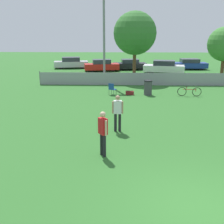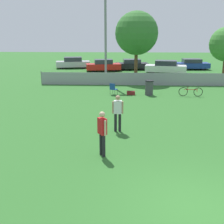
{
  "view_description": "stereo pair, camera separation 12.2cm",
  "coord_description": "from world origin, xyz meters",
  "px_view_note": "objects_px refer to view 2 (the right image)",
  "views": [
    {
      "loc": [
        -2.08,
        -6.61,
        4.53
      ],
      "look_at": [
        -2.54,
        5.57,
        1.05
      ],
      "focal_mm": 45.0,
      "sensor_mm": 36.0,
      "label": 1
    },
    {
      "loc": [
        -1.95,
        -6.6,
        4.53
      ],
      "look_at": [
        -2.54,
        5.57,
        1.05
      ],
      "focal_mm": 45.0,
      "sensor_mm": 36.0,
      "label": 2
    }
  ],
  "objects_px": {
    "bicycle_sideline": "(191,92)",
    "gear_bag_sideline": "(131,93)",
    "parked_car_dark": "(132,64)",
    "parked_car_white": "(166,67)",
    "parked_car_blue": "(192,64)",
    "folding_chair_sideline": "(113,88)",
    "trash_bin": "(149,88)",
    "parked_car_red": "(103,65)",
    "player_thrower_red": "(102,131)",
    "light_pole": "(105,24)",
    "parked_car_silver": "(73,63)",
    "player_receiver_white": "(118,111)",
    "tree_near_pole": "(137,33)"
  },
  "relations": [
    {
      "from": "light_pole",
      "to": "parked_car_silver",
      "type": "height_order",
      "value": "light_pole"
    },
    {
      "from": "player_receiver_white",
      "to": "player_thrower_red",
      "type": "distance_m",
      "value": 2.8
    },
    {
      "from": "folding_chair_sideline",
      "to": "bicycle_sideline",
      "type": "xyz_separation_m",
      "value": [
        5.68,
        -0.22,
        -0.15
      ]
    },
    {
      "from": "light_pole",
      "to": "parked_car_silver",
      "type": "distance_m",
      "value": 13.05
    },
    {
      "from": "folding_chair_sideline",
      "to": "light_pole",
      "type": "bearing_deg",
      "value": -52.39
    },
    {
      "from": "light_pole",
      "to": "folding_chair_sideline",
      "type": "relative_size",
      "value": 10.06
    },
    {
      "from": "player_receiver_white",
      "to": "parked_car_blue",
      "type": "relative_size",
      "value": 0.41
    },
    {
      "from": "tree_near_pole",
      "to": "player_receiver_white",
      "type": "relative_size",
      "value": 3.71
    },
    {
      "from": "bicycle_sideline",
      "to": "parked_car_dark",
      "type": "height_order",
      "value": "parked_car_dark"
    },
    {
      "from": "trash_bin",
      "to": "folding_chair_sideline",
      "type": "bearing_deg",
      "value": -178.01
    },
    {
      "from": "bicycle_sideline",
      "to": "parked_car_red",
      "type": "height_order",
      "value": "parked_car_red"
    },
    {
      "from": "player_receiver_white",
      "to": "parked_car_red",
      "type": "distance_m",
      "value": 21.35
    },
    {
      "from": "trash_bin",
      "to": "parked_car_dark",
      "type": "relative_size",
      "value": 0.26
    },
    {
      "from": "player_thrower_red",
      "to": "parked_car_white",
      "type": "xyz_separation_m",
      "value": [
        5.39,
        22.44,
        -0.3
      ]
    },
    {
      "from": "gear_bag_sideline",
      "to": "parked_car_silver",
      "type": "distance_m",
      "value": 17.4
    },
    {
      "from": "player_thrower_red",
      "to": "gear_bag_sideline",
      "type": "height_order",
      "value": "player_thrower_red"
    },
    {
      "from": "trash_bin",
      "to": "parked_car_red",
      "type": "height_order",
      "value": "parked_car_red"
    },
    {
      "from": "bicycle_sideline",
      "to": "gear_bag_sideline",
      "type": "xyz_separation_m",
      "value": [
        -4.36,
        0.31,
        -0.2
      ]
    },
    {
      "from": "player_receiver_white",
      "to": "light_pole",
      "type": "bearing_deg",
      "value": 97.85
    },
    {
      "from": "trash_bin",
      "to": "parked_car_red",
      "type": "bearing_deg",
      "value": 108.68
    },
    {
      "from": "light_pole",
      "to": "trash_bin",
      "type": "bearing_deg",
      "value": -52.62
    },
    {
      "from": "light_pole",
      "to": "trash_bin",
      "type": "height_order",
      "value": "light_pole"
    },
    {
      "from": "bicycle_sideline",
      "to": "parked_car_white",
      "type": "distance_m",
      "value": 11.91
    },
    {
      "from": "player_receiver_white",
      "to": "bicycle_sideline",
      "type": "distance_m",
      "value": 9.34
    },
    {
      "from": "light_pole",
      "to": "tree_near_pole",
      "type": "xyz_separation_m",
      "value": [
        2.78,
        2.09,
        -0.76
      ]
    },
    {
      "from": "parked_car_dark",
      "to": "parked_car_blue",
      "type": "relative_size",
      "value": 0.97
    },
    {
      "from": "player_thrower_red",
      "to": "parked_car_blue",
      "type": "bearing_deg",
      "value": 127.27
    },
    {
      "from": "trash_bin",
      "to": "gear_bag_sideline",
      "type": "bearing_deg",
      "value": 179.93
    },
    {
      "from": "parked_car_silver",
      "to": "parked_car_white",
      "type": "relative_size",
      "value": 0.95
    },
    {
      "from": "bicycle_sideline",
      "to": "trash_bin",
      "type": "distance_m",
      "value": 3.02
    },
    {
      "from": "player_thrower_red",
      "to": "trash_bin",
      "type": "xyz_separation_m",
      "value": [
        2.61,
        10.85,
        -0.45
      ]
    },
    {
      "from": "player_thrower_red",
      "to": "gear_bag_sideline",
      "type": "bearing_deg",
      "value": 139.9
    },
    {
      "from": "folding_chair_sideline",
      "to": "gear_bag_sideline",
      "type": "xyz_separation_m",
      "value": [
        1.32,
        0.09,
        -0.35
      ]
    },
    {
      "from": "folding_chair_sideline",
      "to": "parked_car_blue",
      "type": "height_order",
      "value": "parked_car_blue"
    },
    {
      "from": "trash_bin",
      "to": "gear_bag_sideline",
      "type": "height_order",
      "value": "trash_bin"
    },
    {
      "from": "parked_car_dark",
      "to": "parked_car_blue",
      "type": "distance_m",
      "value": 7.53
    },
    {
      "from": "folding_chair_sideline",
      "to": "bicycle_sideline",
      "type": "distance_m",
      "value": 5.69
    },
    {
      "from": "parked_car_white",
      "to": "parked_car_blue",
      "type": "relative_size",
      "value": 1.12
    },
    {
      "from": "parked_car_dark",
      "to": "player_thrower_red",
      "type": "bearing_deg",
      "value": -99.75
    },
    {
      "from": "parked_car_silver",
      "to": "parked_car_red",
      "type": "xyz_separation_m",
      "value": [
        4.16,
        -2.69,
        -0.01
      ]
    },
    {
      "from": "player_thrower_red",
      "to": "parked_car_white",
      "type": "bearing_deg",
      "value": 132.99
    },
    {
      "from": "player_receiver_white",
      "to": "parked_car_white",
      "type": "xyz_separation_m",
      "value": [
        4.89,
        19.69,
        -0.3
      ]
    },
    {
      "from": "parked_car_silver",
      "to": "parked_car_white",
      "type": "height_order",
      "value": "parked_car_white"
    },
    {
      "from": "folding_chair_sideline",
      "to": "parked_car_dark",
      "type": "xyz_separation_m",
      "value": [
        1.67,
        14.74,
        0.16
      ]
    },
    {
      "from": "tree_near_pole",
      "to": "bicycle_sideline",
      "type": "bearing_deg",
      "value": -61.83
    },
    {
      "from": "parked_car_silver",
      "to": "parked_car_white",
      "type": "bearing_deg",
      "value": -31.03
    },
    {
      "from": "parked_car_silver",
      "to": "parked_car_blue",
      "type": "bearing_deg",
      "value": -12.79
    },
    {
      "from": "gear_bag_sideline",
      "to": "parked_car_blue",
      "type": "relative_size",
      "value": 0.14
    },
    {
      "from": "bicycle_sideline",
      "to": "parked_car_silver",
      "type": "height_order",
      "value": "parked_car_silver"
    },
    {
      "from": "tree_near_pole",
      "to": "parked_car_white",
      "type": "relative_size",
      "value": 1.35
    }
  ]
}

